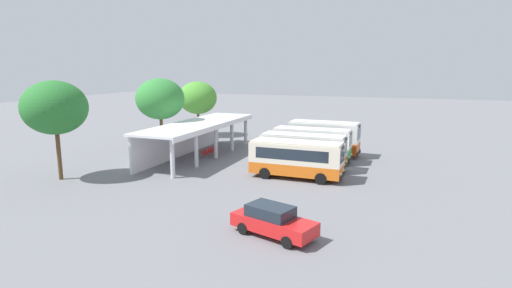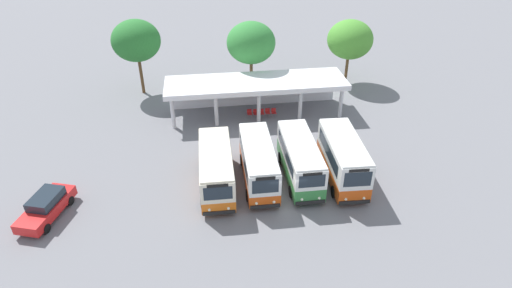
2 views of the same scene
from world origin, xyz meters
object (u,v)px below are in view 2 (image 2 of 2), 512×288
object	(u,v)px
city_bus_fourth_amber	(343,158)
waiting_chair_fourth_seat	(268,112)
city_bus_middle_cream	(300,159)
waiting_chair_second_from_end	(256,113)
waiting_chair_fifth_seat	(274,112)
city_bus_nearest_orange	(216,167)
city_bus_second_in_row	(258,162)
waiting_chair_end_by_column	(249,113)
waiting_chair_middle_seat	(262,112)
parked_car_flank	(46,206)

from	to	relation	value
city_bus_fourth_amber	waiting_chair_fourth_seat	xyz separation A→B (m)	(-3.91, 10.48, -1.35)
city_bus_middle_cream	waiting_chair_second_from_end	distance (m)	10.20
city_bus_middle_cream	waiting_chair_fifth_seat	xyz separation A→B (m)	(-0.23, 9.90, -1.21)
city_bus_nearest_orange	city_bus_second_in_row	world-z (taller)	city_bus_second_in_row
city_bus_second_in_row	waiting_chair_fourth_seat	xyz separation A→B (m)	(2.29, 9.90, -1.17)
waiting_chair_end_by_column	waiting_chair_second_from_end	distance (m)	0.58
waiting_chair_second_from_end	city_bus_second_in_row	bearing A→B (deg)	-96.55
city_bus_second_in_row	waiting_chair_middle_seat	xyz separation A→B (m)	(1.71, 9.87, -1.17)
city_bus_nearest_orange	waiting_chair_middle_seat	size ratio (longest dim) A/B	8.57
city_bus_fourth_amber	waiting_chair_end_by_column	distance (m)	12.03
city_bus_middle_cream	waiting_chair_middle_seat	xyz separation A→B (m)	(-1.39, 9.92, -1.21)
waiting_chair_second_from_end	waiting_chair_fourth_seat	world-z (taller)	same
parked_car_flank	waiting_chair_second_from_end	size ratio (longest dim) A/B	5.65
waiting_chair_end_by_column	waiting_chair_fifth_seat	distance (m)	2.32
waiting_chair_end_by_column	waiting_chair_middle_seat	xyz separation A→B (m)	(1.16, -0.08, 0.00)
waiting_chair_middle_seat	waiting_chair_fourth_seat	world-z (taller)	same
city_bus_nearest_orange	waiting_chair_fifth_seat	size ratio (longest dim) A/B	8.57
waiting_chair_end_by_column	waiting_chair_middle_seat	bearing A→B (deg)	-4.07
city_bus_fourth_amber	waiting_chair_fifth_seat	size ratio (longest dim) A/B	8.16
city_bus_fourth_amber	waiting_chair_end_by_column	bearing A→B (deg)	118.19
waiting_chair_end_by_column	waiting_chair_fourth_seat	xyz separation A→B (m)	(1.74, -0.05, 0.00)
waiting_chair_middle_seat	waiting_chair_fifth_seat	world-z (taller)	same
city_bus_middle_cream	waiting_chair_fifth_seat	distance (m)	9.98
city_bus_nearest_orange	parked_car_flank	bearing A→B (deg)	-171.16
city_bus_second_in_row	waiting_chair_fifth_seat	xyz separation A→B (m)	(2.87, 9.85, -1.17)
city_bus_nearest_orange	city_bus_second_in_row	xyz separation A→B (m)	(3.10, 0.21, 0.04)
waiting_chair_middle_seat	city_bus_nearest_orange	bearing A→B (deg)	-115.53
parked_car_flank	waiting_chair_second_from_end	distance (m)	19.63
city_bus_fourth_amber	parked_car_flank	bearing A→B (deg)	-176.14
city_bus_second_in_row	city_bus_middle_cream	distance (m)	3.10
city_bus_second_in_row	city_bus_fourth_amber	size ratio (longest dim) A/B	1.05
waiting_chair_second_from_end	city_bus_fourth_amber	bearing A→B (deg)	-64.18
city_bus_second_in_row	waiting_chair_end_by_column	xyz separation A→B (m)	(0.56, 9.95, -1.17)
waiting_chair_end_by_column	parked_car_flank	bearing A→B (deg)	-141.60
city_bus_middle_cream	waiting_chair_middle_seat	size ratio (longest dim) A/B	8.43
waiting_chair_fifth_seat	waiting_chair_end_by_column	bearing A→B (deg)	177.62
city_bus_middle_cream	waiting_chair_second_from_end	bearing A→B (deg)	101.19
parked_car_flank	waiting_chair_end_by_column	bearing A→B (deg)	38.40
city_bus_second_in_row	city_bus_middle_cream	size ratio (longest dim) A/B	1.01
city_bus_nearest_orange	waiting_chair_fifth_seat	distance (m)	11.76
city_bus_fourth_amber	waiting_chair_middle_seat	bearing A→B (deg)	113.24
city_bus_nearest_orange	waiting_chair_fifth_seat	xyz separation A→B (m)	(5.97, 10.06, -1.14)
city_bus_second_in_row	waiting_chair_end_by_column	bearing A→B (deg)	86.80
city_bus_fourth_amber	city_bus_second_in_row	bearing A→B (deg)	174.59
waiting_chair_fifth_seat	city_bus_middle_cream	bearing A→B (deg)	-88.66
city_bus_second_in_row	waiting_chair_end_by_column	distance (m)	10.03
waiting_chair_fourth_seat	waiting_chair_fifth_seat	distance (m)	0.58
city_bus_second_in_row	parked_car_flank	xyz separation A→B (m)	(-14.50, -1.98, -0.87)
waiting_chair_fourth_seat	city_bus_middle_cream	bearing A→B (deg)	-85.34
city_bus_nearest_orange	parked_car_flank	world-z (taller)	city_bus_nearest_orange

